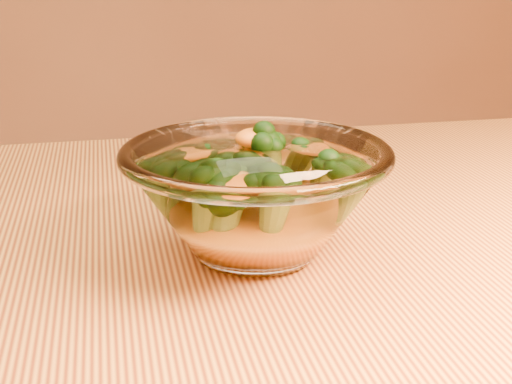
# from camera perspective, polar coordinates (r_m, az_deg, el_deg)

# --- Properties ---
(table) EXTENTS (1.20, 0.80, 0.75)m
(table) POSITION_cam_1_polar(r_m,az_deg,el_deg) (0.59, 9.46, -14.12)
(table) COLOR gold
(table) RESTS_ON ground
(glass_bowl) EXTENTS (0.20, 0.20, 0.09)m
(glass_bowl) POSITION_cam_1_polar(r_m,az_deg,el_deg) (0.53, 0.00, -0.45)
(glass_bowl) COLOR white
(glass_bowl) RESTS_ON table
(cheese_sauce) EXTENTS (0.11, 0.11, 0.03)m
(cheese_sauce) POSITION_cam_1_polar(r_m,az_deg,el_deg) (0.53, 0.00, -2.34)
(cheese_sauce) COLOR orange
(cheese_sauce) RESTS_ON glass_bowl
(broccoli_heap) EXTENTS (0.14, 0.12, 0.07)m
(broccoli_heap) POSITION_cam_1_polar(r_m,az_deg,el_deg) (0.53, -0.05, 1.10)
(broccoli_heap) COLOR black
(broccoli_heap) RESTS_ON cheese_sauce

